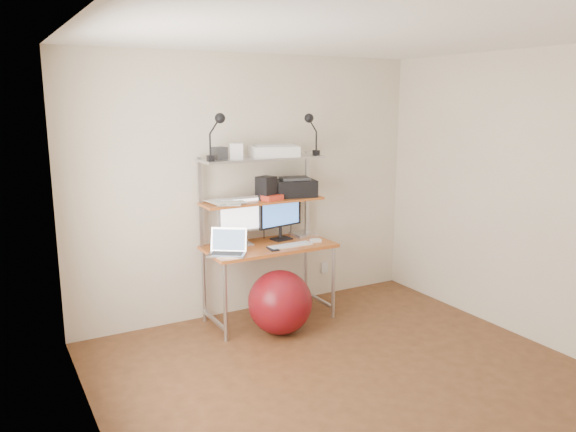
# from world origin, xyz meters

# --- Properties ---
(room) EXTENTS (3.60, 3.60, 3.60)m
(room) POSITION_xyz_m (0.00, 0.00, 1.25)
(room) COLOR brown
(room) RESTS_ON ground
(computer_desk) EXTENTS (1.20, 0.60, 1.57)m
(computer_desk) POSITION_xyz_m (0.00, 1.50, 0.96)
(computer_desk) COLOR #C85C26
(computer_desk) RESTS_ON ground
(desktop) EXTENTS (1.20, 0.60, 0.00)m
(desktop) POSITION_xyz_m (0.00, 1.44, 0.74)
(desktop) COLOR #C85C26
(desktop) RESTS_ON computer_desk
(mid_shelf) EXTENTS (1.18, 0.34, 0.00)m
(mid_shelf) POSITION_xyz_m (0.00, 1.57, 1.15)
(mid_shelf) COLOR #C85C26
(mid_shelf) RESTS_ON computer_desk
(top_shelf) EXTENTS (1.18, 0.34, 0.00)m
(top_shelf) POSITION_xyz_m (0.00, 1.57, 1.55)
(top_shelf) COLOR #B5B5BA
(top_shelf) RESTS_ON computer_desk
(floor) EXTENTS (3.60, 3.60, 0.00)m
(floor) POSITION_xyz_m (0.00, 0.00, 0.00)
(floor) COLOR brown
(floor) RESTS_ON ground
(wall_outlet) EXTENTS (0.08, 0.01, 0.12)m
(wall_outlet) POSITION_xyz_m (0.85, 1.79, 0.30)
(wall_outlet) COLOR white
(wall_outlet) RESTS_ON room
(monitor_silver) EXTENTS (0.44, 0.16, 0.49)m
(monitor_silver) POSITION_xyz_m (-0.23, 1.58, 1.00)
(monitor_silver) COLOR #B1B1B6
(monitor_silver) RESTS_ON desktop
(monitor_black) EXTENTS (0.50, 0.17, 0.50)m
(monitor_black) POSITION_xyz_m (0.20, 1.58, 0.99)
(monitor_black) COLOR black
(monitor_black) RESTS_ON desktop
(laptop) EXTENTS (0.41, 0.39, 0.28)m
(laptop) POSITION_xyz_m (-0.45, 1.34, 0.79)
(laptop) COLOR silver
(laptop) RESTS_ON desktop
(keyboard) EXTENTS (0.43, 0.14, 0.01)m
(keyboard) POSITION_xyz_m (0.16, 1.31, 0.75)
(keyboard) COLOR white
(keyboard) RESTS_ON desktop
(mouse) EXTENTS (0.11, 0.08, 0.03)m
(mouse) POSITION_xyz_m (0.44, 1.32, 0.75)
(mouse) COLOR white
(mouse) RESTS_ON desktop
(mac_mini) EXTENTS (0.22, 0.22, 0.04)m
(mac_mini) POSITION_xyz_m (0.45, 1.56, 0.76)
(mac_mini) COLOR silver
(mac_mini) RESTS_ON desktop
(phone) EXTENTS (0.09, 0.15, 0.01)m
(phone) POSITION_xyz_m (-0.04, 1.28, 0.75)
(phone) COLOR black
(phone) RESTS_ON desktop
(printer) EXTENTS (0.44, 0.35, 0.19)m
(printer) POSITION_xyz_m (0.36, 1.58, 1.24)
(printer) COLOR black
(printer) RESTS_ON mid_shelf
(nas_cube) EXTENTS (0.19, 0.19, 0.22)m
(nas_cube) POSITION_xyz_m (0.03, 1.55, 1.26)
(nas_cube) COLOR black
(nas_cube) RESTS_ON mid_shelf
(red_box) EXTENTS (0.21, 0.16, 0.05)m
(red_box) POSITION_xyz_m (0.07, 1.49, 1.18)
(red_box) COLOR red
(red_box) RESTS_ON mid_shelf
(scanner) EXTENTS (0.49, 0.38, 0.11)m
(scanner) POSITION_xyz_m (0.13, 1.57, 1.61)
(scanner) COLOR white
(scanner) RESTS_ON top_shelf
(box_white) EXTENTS (0.14, 0.13, 0.14)m
(box_white) POSITION_xyz_m (-0.26, 1.57, 1.62)
(box_white) COLOR white
(box_white) RESTS_ON top_shelf
(box_grey) EXTENTS (0.13, 0.13, 0.11)m
(box_grey) POSITION_xyz_m (-0.41, 1.58, 1.61)
(box_grey) COLOR #302F32
(box_grey) RESTS_ON top_shelf
(clip_lamp_left) EXTENTS (0.16, 0.09, 0.41)m
(clip_lamp_left) POSITION_xyz_m (-0.47, 1.48, 1.85)
(clip_lamp_left) COLOR black
(clip_lamp_left) RESTS_ON top_shelf
(clip_lamp_right) EXTENTS (0.16, 0.09, 0.40)m
(clip_lamp_right) POSITION_xyz_m (0.47, 1.48, 1.84)
(clip_lamp_right) COLOR black
(clip_lamp_right) RESTS_ON top_shelf
(exercise_ball) EXTENTS (0.58, 0.58, 0.58)m
(exercise_ball) POSITION_xyz_m (-0.06, 1.11, 0.29)
(exercise_ball) COLOR maroon
(exercise_ball) RESTS_ON floor
(paper_stack) EXTENTS (0.34, 0.41, 0.02)m
(paper_stack) POSITION_xyz_m (-0.38, 1.57, 1.16)
(paper_stack) COLOR white
(paper_stack) RESTS_ON mid_shelf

